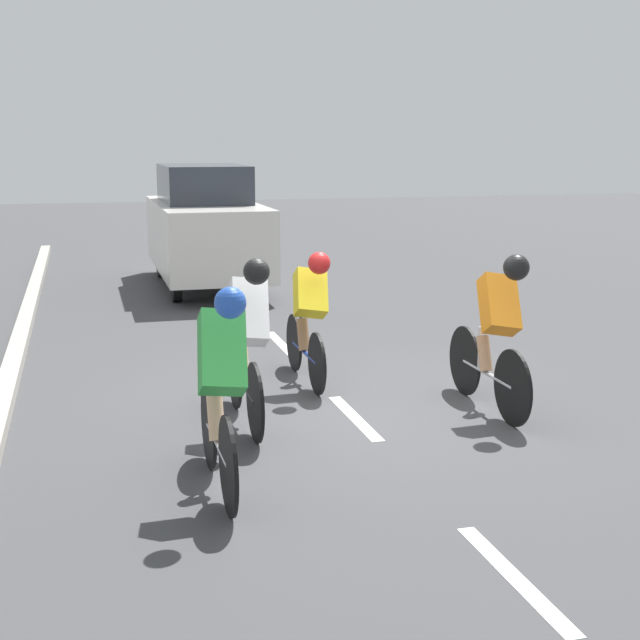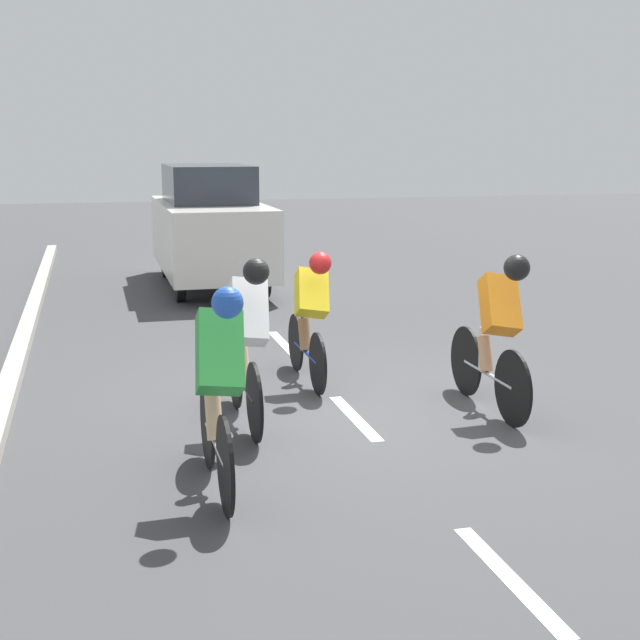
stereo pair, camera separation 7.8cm
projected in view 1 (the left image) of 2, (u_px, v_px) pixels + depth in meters
The scene contains 9 objects.
ground_plane at pixel (344, 407), 8.64m from camera, with size 60.00×60.00×0.00m, color #424244.
lane_stripe_near at pixel (514, 577), 5.29m from camera, with size 0.12×1.40×0.01m, color white.
lane_stripe_mid at pixel (355, 417), 8.32m from camera, with size 0.12×1.40×0.01m, color white.
lane_stripe_far at pixel (281, 343), 11.34m from camera, with size 0.12×1.40×0.01m, color white.
cyclist_yellow at pixel (309, 313), 9.33m from camera, with size 0.39×1.64×1.44m.
cyclist_orange at pixel (496, 328), 8.36m from camera, with size 0.41×1.75×1.54m.
cyclist_green at pixel (221, 385), 6.39m from camera, with size 0.38×1.66×1.57m.
cyclist_white at pixel (248, 338), 7.92m from camera, with size 0.39×1.74×1.56m.
support_car at pixel (205, 226), 15.53m from camera, with size 1.70×4.33×2.12m.
Camera 1 is at (2.38, 7.95, 2.55)m, focal length 50.00 mm.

